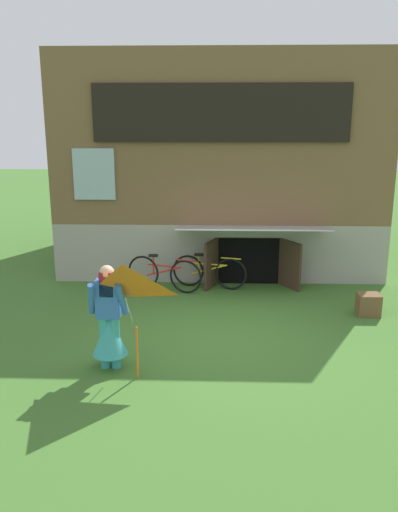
# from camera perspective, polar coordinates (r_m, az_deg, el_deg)

# --- Properties ---
(ground_plane) EXTENTS (60.00, 60.00, 0.00)m
(ground_plane) POSITION_cam_1_polar(r_m,az_deg,el_deg) (9.11, 2.31, -8.66)
(ground_plane) COLOR #3D6B28
(log_house) EXTENTS (7.48, 6.68, 5.05)m
(log_house) POSITION_cam_1_polar(r_m,az_deg,el_deg) (14.18, 2.26, 10.33)
(log_house) COLOR #9E998E
(log_house) RESTS_ON ground_plane
(person) EXTENTS (0.61, 0.52, 1.59)m
(person) POSITION_cam_1_polar(r_m,az_deg,el_deg) (7.87, -9.73, -7.48)
(person) COLOR teal
(person) RESTS_ON ground_plane
(kite) EXTENTS (0.98, 0.92, 1.67)m
(kite) POSITION_cam_1_polar(r_m,az_deg,el_deg) (7.09, -8.20, -4.23)
(kite) COLOR orange
(kite) RESTS_ON ground_plane
(bicycle_yellow) EXTENTS (1.63, 0.43, 0.76)m
(bicycle_yellow) POSITION_cam_1_polar(r_m,az_deg,el_deg) (11.47, 1.12, -1.70)
(bicycle_yellow) COLOR black
(bicycle_yellow) RESTS_ON ground_plane
(bicycle_red) EXTENTS (1.65, 0.60, 0.78)m
(bicycle_red) POSITION_cam_1_polar(r_m,az_deg,el_deg) (11.30, -3.82, -1.92)
(bicycle_red) COLOR black
(bicycle_red) RESTS_ON ground_plane
(wooden_crate) EXTENTS (0.41, 0.35, 0.42)m
(wooden_crate) POSITION_cam_1_polar(r_m,az_deg,el_deg) (10.45, 17.92, -5.04)
(wooden_crate) COLOR brown
(wooden_crate) RESTS_ON ground_plane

